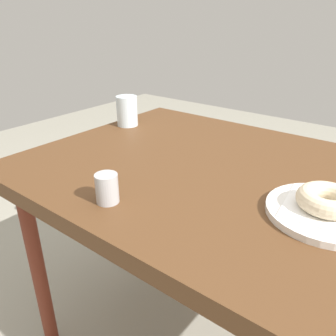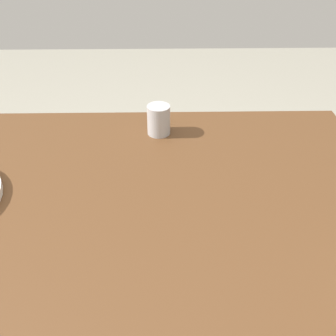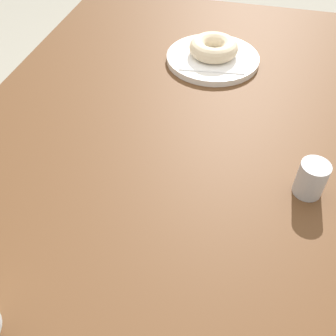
{
  "view_description": "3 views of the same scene",
  "coord_description": "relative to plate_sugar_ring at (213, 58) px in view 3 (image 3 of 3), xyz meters",
  "views": [
    {
      "loc": [
        -0.33,
        0.74,
        1.08
      ],
      "look_at": [
        0.15,
        0.12,
        0.72
      ],
      "focal_mm": 35.77,
      "sensor_mm": 36.0,
      "label": 1
    },
    {
      "loc": [
        0.18,
        -0.45,
        1.14
      ],
      "look_at": [
        0.19,
        0.11,
        0.74
      ],
      "focal_mm": 41.16,
      "sensor_mm": 36.0,
      "label": 2
    },
    {
      "loc": [
        0.66,
        0.17,
        1.22
      ],
      "look_at": [
        0.2,
        0.06,
        0.72
      ],
      "focal_mm": 40.72,
      "sensor_mm": 36.0,
      "label": 3
    }
  ],
  "objects": [
    {
      "name": "napkin_sugar_ring",
      "position": [
        0.0,
        0.0,
        0.01
      ],
      "size": [
        0.18,
        0.18,
        0.0
      ],
      "primitive_type": "cube",
      "rotation": [
        0.0,
        0.0,
        0.11
      ],
      "color": "white",
      "rests_on": "plate_sugar_ring"
    },
    {
      "name": "sugar_jar",
      "position": [
        0.4,
        0.24,
        0.03
      ],
      "size": [
        0.05,
        0.05,
        0.07
      ],
      "primitive_type": "cylinder",
      "color": "#AFAFB1",
      "rests_on": "table"
    },
    {
      "name": "table",
      "position": [
        0.23,
        -0.07,
        -0.07
      ],
      "size": [
        1.21,
        0.82,
        0.7
      ],
      "color": "#55341C",
      "rests_on": "ground_plane"
    },
    {
      "name": "plate_sugar_ring",
      "position": [
        0.0,
        0.0,
        0.0
      ],
      "size": [
        0.24,
        0.24,
        0.02
      ],
      "primitive_type": "cylinder",
      "color": "white",
      "rests_on": "table"
    },
    {
      "name": "ground_plane",
      "position": [
        0.23,
        -0.07,
        -0.71
      ],
      "size": [
        6.0,
        6.0,
        0.0
      ],
      "primitive_type": "plane",
      "color": "gray"
    },
    {
      "name": "donut_sugar_ring",
      "position": [
        0.0,
        0.0,
        0.03
      ],
      "size": [
        0.12,
        0.12,
        0.04
      ],
      "primitive_type": "torus",
      "color": "beige",
      "rests_on": "napkin_sugar_ring"
    }
  ]
}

